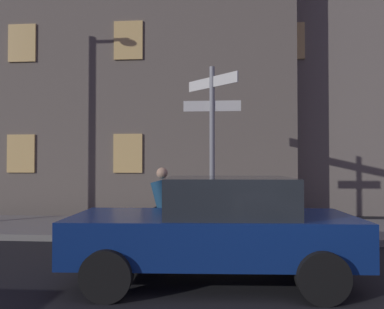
{
  "coord_description": "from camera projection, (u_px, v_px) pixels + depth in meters",
  "views": [
    {
      "loc": [
        -1.08,
        -3.7,
        1.68
      ],
      "look_at": [
        -1.8,
        4.88,
        1.88
      ],
      "focal_mm": 37.48,
      "sensor_mm": 36.0,
      "label": 1
    }
  ],
  "objects": [
    {
      "name": "cyclist",
      "position": [
        159.0,
        212.0,
        7.71
      ],
      "size": [
        1.82,
        0.33,
        1.61
      ],
      "color": "black",
      "rests_on": "ground_plane"
    },
    {
      "name": "signpost",
      "position": [
        212.0,
        133.0,
        9.03
      ],
      "size": [
        1.3,
        1.15,
        3.74
      ],
      "color": "gray",
      "rests_on": "sidewalk_kerb"
    },
    {
      "name": "sidewalk_kerb",
      "position": [
        270.0,
        230.0,
        9.78
      ],
      "size": [
        40.0,
        3.12,
        0.14
      ],
      "primitive_type": "cube",
      "color": "gray",
      "rests_on": "ground_plane"
    },
    {
      "name": "car_far_trailing",
      "position": [
        216.0,
        227.0,
        5.71
      ],
      "size": [
        4.12,
        2.12,
        1.49
      ],
      "color": "navy",
      "rests_on": "ground_plane"
    }
  ]
}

